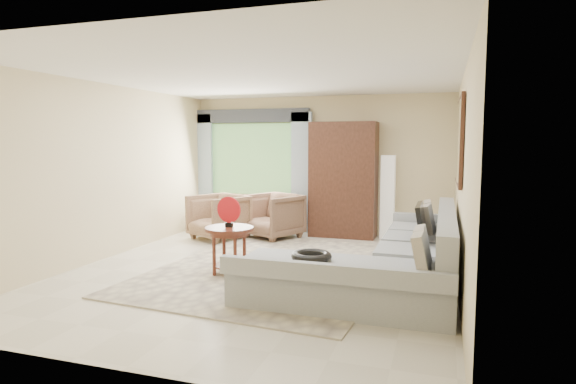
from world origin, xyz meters
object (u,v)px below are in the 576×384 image
(armchair_left, at_px, (218,217))
(potted_plant, at_px, (204,217))
(armoire, at_px, (343,180))
(floor_lamp, at_px, (388,197))
(armchair_right, at_px, (273,216))
(tv_screen, at_px, (422,223))
(coffee_table, at_px, (229,250))
(sectional_sofa, at_px, (396,264))

(armchair_left, distance_m, potted_plant, 0.84)
(armoire, bearing_deg, floor_lamp, 4.29)
(armchair_right, distance_m, floor_lamp, 2.10)
(tv_screen, distance_m, potted_plant, 4.67)
(tv_screen, bearing_deg, potted_plant, 153.96)
(coffee_table, bearing_deg, armchair_left, 119.58)
(tv_screen, height_order, coffee_table, tv_screen)
(potted_plant, height_order, floor_lamp, floor_lamp)
(armchair_right, relative_size, armoire, 0.42)
(floor_lamp, bearing_deg, armchair_right, -162.74)
(sectional_sofa, bearing_deg, armchair_left, 149.41)
(coffee_table, xyz_separation_m, armchair_left, (-1.19, 2.09, 0.07))
(tv_screen, xyz_separation_m, armchair_right, (-2.68, 1.86, -0.32))
(tv_screen, relative_size, coffee_table, 1.16)
(tv_screen, bearing_deg, armchair_left, 157.65)
(sectional_sofa, height_order, potted_plant, sectional_sofa)
(armchair_left, height_order, potted_plant, armchair_left)
(floor_lamp, bearing_deg, armchair_left, -160.87)
(tv_screen, bearing_deg, armoire, 121.89)
(sectional_sofa, distance_m, floor_lamp, 3.03)
(potted_plant, height_order, armoire, armoire)
(coffee_table, distance_m, armchair_right, 2.49)
(sectional_sofa, bearing_deg, coffee_table, -176.41)
(potted_plant, bearing_deg, coffee_table, -56.14)
(sectional_sofa, bearing_deg, potted_plant, 147.12)
(armchair_left, xyz_separation_m, armchair_right, (0.90, 0.38, 0.00))
(armchair_right, bearing_deg, armoire, 52.15)
(potted_plant, bearing_deg, sectional_sofa, -32.88)
(sectional_sofa, distance_m, tv_screen, 0.71)
(tv_screen, bearing_deg, armchair_right, 145.33)
(sectional_sofa, relative_size, coffee_table, 5.43)
(armchair_left, bearing_deg, armchair_right, 50.43)
(potted_plant, distance_m, floor_lamp, 3.54)
(sectional_sofa, bearing_deg, floor_lamp, 98.33)
(armchair_right, bearing_deg, armchair_left, -129.92)
(coffee_table, relative_size, floor_lamp, 0.42)
(coffee_table, bearing_deg, tv_screen, 14.52)
(armchair_right, height_order, armoire, armoire)
(coffee_table, height_order, armoire, armoire)
(armchair_left, relative_size, floor_lamp, 0.59)
(armchair_left, distance_m, floor_lamp, 3.07)
(tv_screen, relative_size, armchair_right, 0.83)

